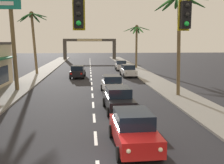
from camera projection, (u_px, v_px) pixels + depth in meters
sidewalk_right at (160, 84)px, 30.27m from camera, size 3.20×110.00×0.14m
sidewalk_left at (20, 86)px, 28.93m from camera, size 3.20×110.00×0.14m
lane_markings at (95, 85)px, 30.21m from camera, size 4.28×88.46×0.01m
traffic_signal_mast at (186, 34)px, 9.21m from camera, size 11.49×0.41×6.94m
sedan_lead_at_stop_bar at (133, 129)px, 12.20m from camera, size 2.04×4.49×1.68m
sedan_third_in_queue at (118, 99)px, 18.70m from camera, size 2.09×4.50×1.68m
sedan_fifth_in_queue at (112, 84)px, 25.21m from camera, size 2.02×4.48×1.68m
sedan_oncoming_far at (78, 71)px, 36.13m from camera, size 2.13×4.52×1.68m
sedan_parked_nearest_kerb at (128, 71)px, 37.27m from camera, size 2.08×4.50×1.68m
sedan_parked_mid_kerb at (121, 65)px, 45.95m from camera, size 2.04×4.49×1.68m
palm_left_second at (12, 23)px, 25.39m from camera, size 3.32×3.10×9.70m
palm_left_third at (33, 29)px, 38.90m from camera, size 4.32×4.72×9.26m
palm_right_second at (180, 17)px, 22.76m from camera, size 4.43×4.87×9.08m
palm_right_farthest at (137, 38)px, 48.20m from camera, size 4.94×4.60×7.88m
town_gateway_arch at (90, 46)px, 72.84m from camera, size 14.42×0.90×5.71m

